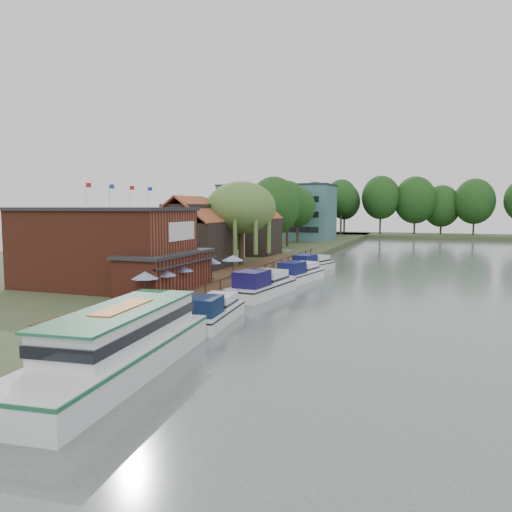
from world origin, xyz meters
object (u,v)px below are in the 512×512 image
(hotel_block, at_px, (277,212))
(tour_boat, at_px, (116,342))
(cruiser_1, at_px, (262,282))
(willow, at_px, (241,224))
(cottage_b, at_px, (204,229))
(umbrella_0, at_px, (145,287))
(cruiser_2, at_px, (299,271))
(pub, at_px, (121,248))
(umbrella_4, at_px, (233,267))
(cottage_a, at_px, (190,233))
(umbrella_2, at_px, (181,279))
(umbrella_1, at_px, (164,284))
(umbrella_3, at_px, (211,270))
(cruiser_3, at_px, (312,262))
(cruiser_0, at_px, (213,308))
(cottage_c, at_px, (254,227))
(swan, at_px, (171,334))

(hotel_block, bearing_deg, tour_boat, -77.47)
(cruiser_1, bearing_deg, willow, 125.37)
(cottage_b, xyz_separation_m, umbrella_0, (9.86, -30.42, -2.96))
(hotel_block, distance_m, cruiser_2, 58.62)
(pub, relative_size, umbrella_4, 8.42)
(hotel_block, height_order, cottage_a, hotel_block)
(cruiser_2, height_order, tour_boat, tour_boat)
(umbrella_2, bearing_deg, hotel_block, 101.23)
(umbrella_1, xyz_separation_m, umbrella_3, (-0.24, 9.10, 0.00))
(cruiser_3, bearing_deg, tour_boat, -73.45)
(cottage_a, distance_m, cruiser_1, 15.62)
(umbrella_2, bearing_deg, cottage_b, 111.79)
(umbrella_0, bearing_deg, umbrella_3, 88.51)
(cottage_b, xyz_separation_m, tour_boat, (15.58, -42.12, -3.59))
(hotel_block, height_order, cruiser_3, hotel_block)
(umbrella_1, bearing_deg, cruiser_0, -21.30)
(cruiser_1, relative_size, tour_boat, 0.70)
(pub, xyz_separation_m, tour_boat, (11.58, -17.12, -2.99))
(umbrella_1, height_order, cruiser_0, umbrella_1)
(cruiser_0, xyz_separation_m, cruiser_3, (-0.24, 30.86, 0.04))
(cruiser_1, bearing_deg, tour_boat, -82.09)
(pub, relative_size, cottage_b, 2.08)
(cruiser_0, bearing_deg, tour_boat, -95.34)
(hotel_block, relative_size, cruiser_2, 2.61)
(hotel_block, xyz_separation_m, umbrella_4, (15.15, -62.46, -4.86))
(cruiser_0, relative_size, cruiser_1, 0.86)
(willow, xyz_separation_m, umbrella_2, (2.71, -20.55, -3.93))
(umbrella_2, relative_size, cruiser_2, 0.24)
(umbrella_1, height_order, tour_boat, umbrella_1)
(umbrella_1, relative_size, cruiser_1, 0.22)
(umbrella_2, height_order, umbrella_3, same)
(willow, bearing_deg, cruiser_2, -24.19)
(hotel_block, distance_m, cottage_b, 46.21)
(umbrella_4, bearing_deg, umbrella_2, -95.88)
(cruiser_2, bearing_deg, umbrella_2, -99.62)
(hotel_block, distance_m, cottage_a, 56.47)
(hotel_block, relative_size, cottage_c, 2.99)
(tour_boat, xyz_separation_m, swan, (-0.95, 7.05, -1.44))
(cottage_b, height_order, umbrella_4, cottage_b)
(umbrella_1, distance_m, swan, 8.07)
(hotel_block, xyz_separation_m, cottage_b, (4.00, -46.00, -1.90))
(hotel_block, bearing_deg, umbrella_3, -77.80)
(umbrella_4, bearing_deg, umbrella_3, -108.68)
(umbrella_4, xyz_separation_m, swan, (3.48, -18.62, -2.07))
(tour_boat, bearing_deg, umbrella_2, 102.00)
(cruiser_1, bearing_deg, cottage_a, 150.18)
(pub, xyz_separation_m, cruiser_2, (11.95, 16.20, -3.48))
(pub, relative_size, cottage_a, 2.33)
(cottage_b, bearing_deg, umbrella_4, -55.88)
(umbrella_1, bearing_deg, pub, 151.00)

